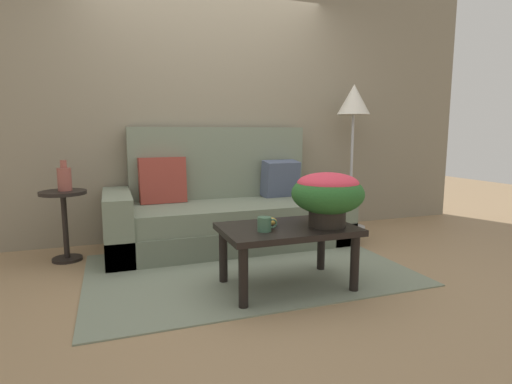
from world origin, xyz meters
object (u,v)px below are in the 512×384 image
Objects in this scene: coffee_table at (287,236)px; side_table at (64,213)px; snack_bowl at (268,221)px; potted_plant at (328,193)px; table_vase at (64,178)px; floor_lamp at (353,112)px; coffee_mug at (265,224)px; couch at (228,211)px.

side_table is at bearing 141.95° from coffee_table.
coffee_table is 0.18m from snack_bowl.
potted_plant is 2.21m from table_vase.
potted_plant is (-1.14, -1.46, -0.65)m from floor_lamp.
coffee_mug is (1.34, -1.28, 0.07)m from side_table.
snack_bowl is at bearing -139.01° from floor_lamp.
potted_plant is (0.35, -1.33, 0.35)m from couch.
side_table is (-1.54, 1.20, 0.04)m from coffee_table.
floor_lamp reaches higher than potted_plant.
side_table is 1.20× the size of potted_plant.
coffee_table is (0.08, -1.25, 0.05)m from couch.
snack_bowl is (-0.13, 0.04, 0.10)m from coffee_table.
coffee_mug is at bearing -95.18° from couch.
coffee_mug is at bearing -44.53° from table_vase.
floor_lamp is 12.05× the size of snack_bowl.
coffee_mug is at bearing -43.84° from side_table.
potted_plant is 1.95× the size of table_vase.
floor_lamp reaches higher than couch.
snack_bowl is at bearing -92.53° from couch.
side_table is at bearing -178.36° from couch.
coffee_table is 1.97m from table_vase.
coffee_table is 1.84× the size of potted_plant.
snack_bowl is 1.83m from table_vase.
potted_plant is at bearing -17.29° from snack_bowl.
table_vase is (-2.93, -0.17, -0.61)m from floor_lamp.
snack_bowl is at bearing 61.09° from coffee_mug.
potted_plant is (1.80, -1.29, 0.26)m from side_table.
side_table reaches higher than snack_bowl.
snack_bowl is (-0.05, -1.20, 0.15)m from couch.
side_table is 0.30m from table_vase.
coffee_mug is at bearing -158.33° from coffee_table.
coffee_table is at bearing -38.05° from side_table.
potted_plant is 0.50m from coffee_mug.
table_vase is (-1.78, 1.30, 0.03)m from potted_plant.
snack_bowl is at bearing 162.99° from coffee_table.
couch is 1.46m from side_table.
snack_bowl is 0.52× the size of table_vase.
side_table is 3.09m from floor_lamp.
potted_plant is at bearing -17.42° from coffee_table.
couch reaches higher than table_vase.
coffee_table is at bearing -86.27° from couch.
side_table is 4.52× the size of snack_bowl.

